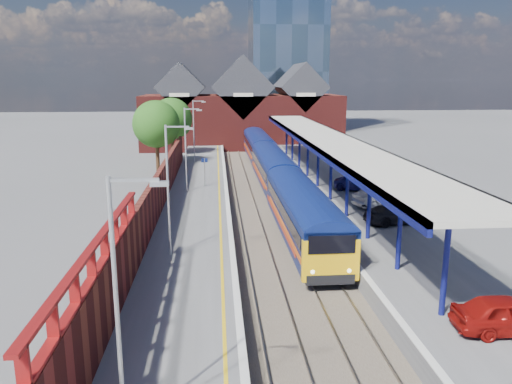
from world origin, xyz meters
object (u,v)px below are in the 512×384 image
(parked_car_dark, at_px, (397,214))
(parked_car_silver, at_px, (383,197))
(parked_car_blue, at_px, (361,183))
(train, at_px, (265,154))
(lamp_post_d, at_px, (195,127))
(lamp_post_b, at_px, (170,182))
(parked_car_red, at_px, (509,314))
(platform_sign, at_px, (205,167))
(lamp_post_a, at_px, (121,294))
(lamp_post_c, at_px, (187,144))

(parked_car_dark, bearing_deg, parked_car_silver, -18.15)
(parked_car_dark, bearing_deg, parked_car_blue, -14.00)
(train, height_order, lamp_post_d, lamp_post_d)
(lamp_post_b, xyz_separation_m, parked_car_red, (13.20, -9.56, -3.29))
(platform_sign, bearing_deg, lamp_post_b, -94.33)
(train, xyz_separation_m, parked_car_dark, (6.33, -24.36, -0.48))
(lamp_post_d, bearing_deg, parked_car_silver, -56.95)
(lamp_post_a, xyz_separation_m, parked_car_dark, (14.18, 18.93, -3.36))
(lamp_post_b, distance_m, platform_sign, 18.20)
(parked_car_blue, bearing_deg, lamp_post_b, 160.44)
(lamp_post_d, height_order, platform_sign, lamp_post_d)
(train, xyz_separation_m, lamp_post_d, (-7.86, 2.70, 2.87))
(lamp_post_b, relative_size, parked_car_blue, 1.57)
(train, relative_size, lamp_post_c, 9.42)
(lamp_post_a, relative_size, platform_sign, 2.80)
(lamp_post_b, relative_size, platform_sign, 2.80)
(lamp_post_b, bearing_deg, lamp_post_d, 90.00)
(parked_car_dark, relative_size, parked_car_blue, 0.99)
(platform_sign, xyz_separation_m, parked_car_silver, (13.37, -8.65, -0.95))
(train, bearing_deg, parked_car_blue, -64.34)
(train, xyz_separation_m, lamp_post_c, (-7.86, -13.30, 2.87))
(parked_car_silver, height_order, parked_car_blue, parked_car_silver)
(train, xyz_separation_m, parked_car_silver, (6.88, -19.94, -0.38))
(train, xyz_separation_m, parked_car_blue, (6.86, -14.27, -0.50))
(platform_sign, height_order, parked_car_red, platform_sign)
(lamp_post_b, distance_m, parked_car_silver, 17.75)
(train, bearing_deg, lamp_post_b, -105.01)
(parked_car_blue, bearing_deg, train, 50.50)
(lamp_post_c, height_order, lamp_post_d, same)
(lamp_post_a, height_order, parked_car_red, lamp_post_a)
(lamp_post_c, bearing_deg, parked_car_blue, -3.79)
(lamp_post_d, bearing_deg, platform_sign, -84.44)
(parked_car_silver, distance_m, parked_car_blue, 5.67)
(lamp_post_d, distance_m, parked_car_silver, 27.21)
(lamp_post_d, height_order, parked_car_red, lamp_post_d)
(lamp_post_d, xyz_separation_m, parked_car_red, (13.20, -41.56, -3.29))
(lamp_post_c, relative_size, lamp_post_d, 1.00)
(lamp_post_a, xyz_separation_m, lamp_post_b, (0.00, 14.00, 0.00))
(train, height_order, parked_car_silver, train)
(parked_car_red, distance_m, parked_car_dark, 14.52)
(parked_car_red, xyz_separation_m, parked_car_silver, (1.54, 18.91, 0.04))
(parked_car_blue, bearing_deg, parked_car_dark, -158.17)
(parked_car_red, distance_m, parked_car_blue, 24.63)
(lamp_post_d, height_order, parked_car_blue, lamp_post_d)
(train, relative_size, lamp_post_a, 9.42)
(train, distance_m, parked_car_red, 39.22)
(lamp_post_a, height_order, parked_car_blue, lamp_post_a)
(lamp_post_b, xyz_separation_m, parked_car_blue, (14.71, 15.03, -3.37))
(lamp_post_d, xyz_separation_m, parked_car_dark, (14.18, -27.07, -3.36))
(lamp_post_d, bearing_deg, parked_car_blue, -49.09)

